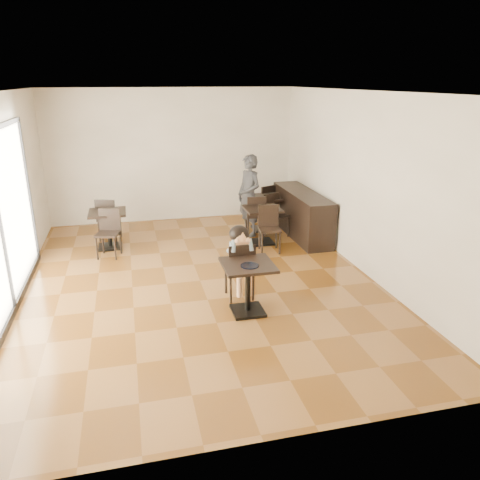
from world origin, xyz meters
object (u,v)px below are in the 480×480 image
object	(u,v)px
chair_mid_b	(270,230)
chair_back_a	(263,204)
chair_left_a	(109,219)
cafe_table_left	(109,230)
cafe_table_back	(263,213)
child_table	(248,288)
child	(239,262)
chair_left_b	(108,234)
cafe_table_mid	(262,226)
chair_mid_a	(255,215)
child_chair	(239,270)
chair_back_b	(277,216)
adult_patron	(249,196)

from	to	relation	value
chair_mid_b	chair_back_a	bearing A→B (deg)	84.22
chair_left_a	cafe_table_left	bearing A→B (deg)	106.47
cafe_table_left	cafe_table_back	xyz separation A→B (m)	(3.50, 0.45, 0.00)
child_table	chair_mid_b	xyz separation A→B (m)	(1.10, 2.47, 0.07)
cafe_table_left	child	bearing A→B (deg)	-54.42
child_table	cafe_table_left	size ratio (longest dim) A/B	1.01
chair_left_b	cafe_table_mid	bearing A→B (deg)	17.90
chair_mid_a	chair_mid_b	distance (m)	1.10
child_chair	chair_left_a	bearing A→B (deg)	-58.92
chair_mid_b	child_table	bearing A→B (deg)	-107.01
child_table	child_chair	world-z (taller)	child_chair
chair_mid_b	chair_back_b	world-z (taller)	chair_back_b
child_table	chair_back_a	size ratio (longest dim) A/B	0.83
child	chair_mid_b	size ratio (longest dim) A/B	1.28
chair_back_a	chair_back_b	bearing A→B (deg)	66.93
cafe_table_left	chair_left_b	distance (m)	0.56
cafe_table_left	chair_left_a	bearing A→B (deg)	90.00
child_chair	chair_left_a	world-z (taller)	child_chair
child_chair	chair_back_b	distance (m)	3.24
chair_mid_b	chair_back_a	xyz separation A→B (m)	(0.46, 2.02, 0.01)
chair_mid_a	child_chair	bearing A→B (deg)	76.98
cafe_table_back	chair_left_a	distance (m)	3.50
child_chair	cafe_table_back	world-z (taller)	child_chair
child_chair	chair_left_a	xyz separation A→B (m)	(-2.10, 3.49, -0.00)
chair_mid_b	chair_left_b	world-z (taller)	chair_left_b
child_table	chair_back_a	xyz separation A→B (m)	(1.56, 4.49, 0.08)
child_table	cafe_table_back	bearing A→B (deg)	70.51
child	child_chair	bearing A→B (deg)	0.00
chair_mid_a	cafe_table_back	bearing A→B (deg)	-121.43
cafe_table_back	chair_mid_b	size ratio (longest dim) A/B	0.84
cafe_table_mid	cafe_table_back	bearing A→B (deg)	72.19
cafe_table_back	chair_back_a	distance (m)	0.58
cafe_table_left	cafe_table_back	world-z (taller)	cafe_table_back
chair_back_b	cafe_table_left	bearing A→B (deg)	155.43
chair_mid_a	chair_back_a	distance (m)	1.03
child_table	chair_left_a	bearing A→B (deg)	117.50
adult_patron	chair_back_b	bearing A→B (deg)	43.91
adult_patron	chair_back_b	size ratio (longest dim) A/B	1.90
cafe_table_mid	child	bearing A→B (deg)	-113.99
cafe_table_mid	chair_mid_b	distance (m)	0.56
child	chair_mid_a	xyz separation A→B (m)	(1.10, 3.02, -0.13)
chair_left_a	chair_back_b	size ratio (longest dim) A/B	0.99
child_table	chair_back_b	distance (m)	3.73
child_chair	chair_mid_b	size ratio (longest dim) A/B	1.01
child_table	adult_patron	distance (m)	3.81
cafe_table_back	chair_back_a	bearing A→B (deg)	73.62
child_table	chair_mid_b	distance (m)	2.70
child_chair	child_table	bearing A→B (deg)	90.00
child_chair	adult_patron	distance (m)	3.27
cafe_table_back	chair_mid_a	world-z (taller)	chair_mid_a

